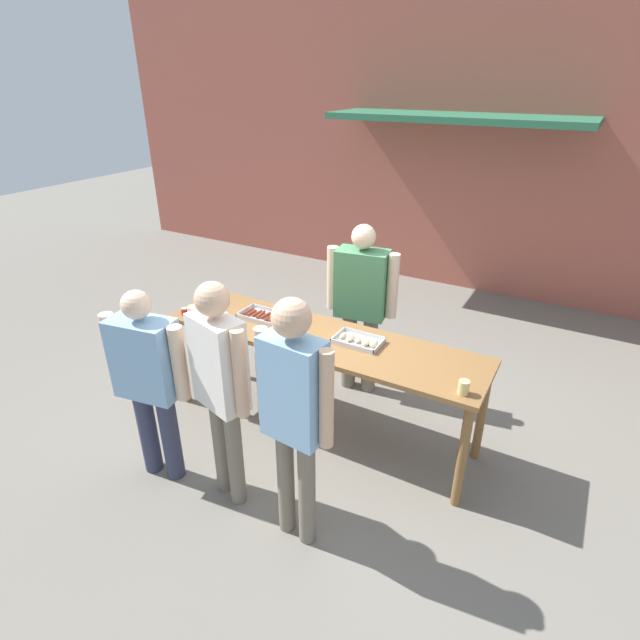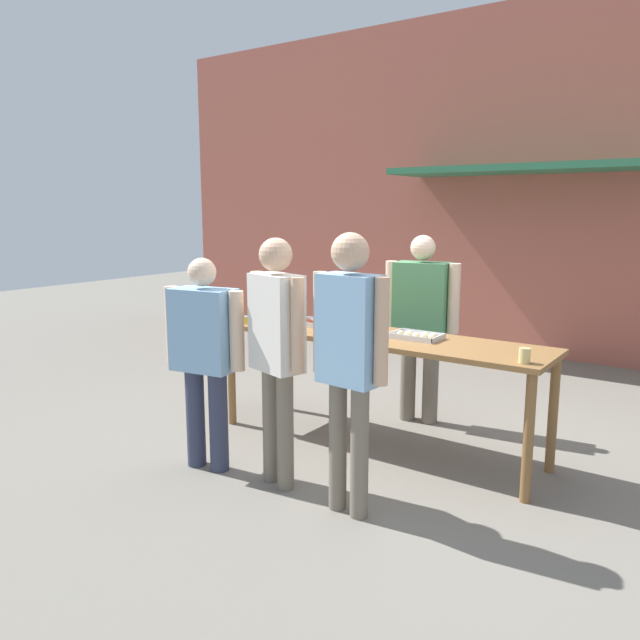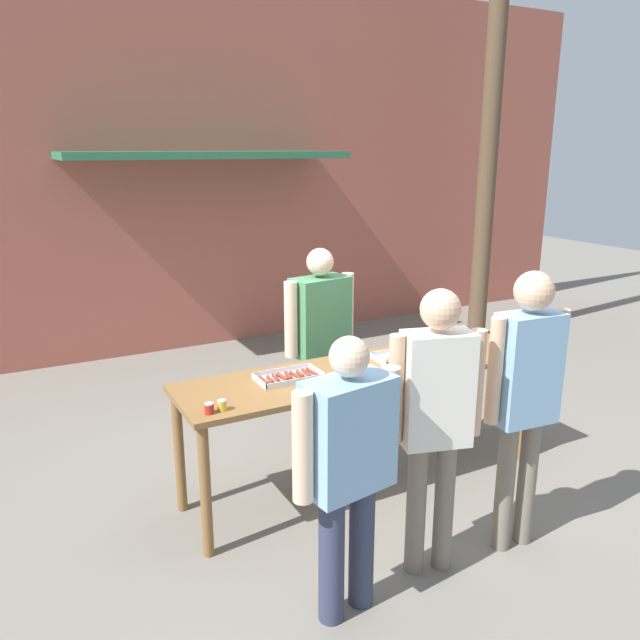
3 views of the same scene
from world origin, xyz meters
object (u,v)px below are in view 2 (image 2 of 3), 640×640
person_customer_with_cup (349,348)px  person_customer_holding_hotdog (205,348)px  food_tray_sausages (320,324)px  condiment_jar_ketchup (246,320)px  food_tray_buns (418,336)px  person_customer_waiting_in_line (277,340)px  person_server_behind_table (421,314)px  beer_cup (525,356)px  condiment_jar_mustard (239,319)px

person_customer_with_cup → person_customer_holding_hotdog: bearing=5.6°
food_tray_sausages → condiment_jar_ketchup: 0.66m
food_tray_buns → person_customer_waiting_in_line: person_customer_waiting_in_line is taller
food_tray_buns → person_customer_with_cup: person_customer_with_cup is taller
food_tray_buns → person_customer_holding_hotdog: (-1.15, -1.17, -0.03)m
person_customer_with_cup → person_customer_waiting_in_line: size_ratio=1.03×
condiment_jar_ketchup → person_customer_with_cup: 1.84m
food_tray_buns → person_customer_waiting_in_line: size_ratio=0.22×
food_tray_buns → person_server_behind_table: bearing=114.4°
food_tray_buns → beer_cup: 0.97m
food_tray_buns → person_customer_with_cup: 1.16m
condiment_jar_ketchup → beer_cup: beer_cup is taller
food_tray_sausages → person_customer_holding_hotdog: bearing=-100.2°
food_tray_sausages → person_customer_holding_hotdog: (-0.21, -1.17, -0.02)m
person_customer_holding_hotdog → person_customer_waiting_in_line: bearing=178.1°
food_tray_sausages → person_customer_waiting_in_line: (0.41, -1.09, 0.10)m
food_tray_sausages → food_tray_buns: bearing=-0.1°
condiment_jar_mustard → person_customer_with_cup: size_ratio=0.04×
food_tray_buns → person_server_behind_table: (-0.32, 0.70, 0.05)m
food_tray_buns → beer_cup: bearing=-17.6°
food_tray_sausages → person_customer_with_cup: (1.04, -1.15, 0.14)m
condiment_jar_ketchup → person_server_behind_table: 1.56m
person_customer_holding_hotdog → person_customer_waiting_in_line: (0.62, 0.08, 0.12)m
food_tray_buns → person_customer_waiting_in_line: (-0.53, -1.09, 0.10)m
person_customer_waiting_in_line → person_server_behind_table: bearing=-80.8°
condiment_jar_ketchup → person_customer_holding_hotdog: bearing=-66.8°
condiment_jar_ketchup → person_customer_waiting_in_line: 1.28m
beer_cup → person_customer_waiting_in_line: size_ratio=0.06×
food_tray_sausages → beer_cup: 1.88m
condiment_jar_mustard → person_server_behind_table: (1.29, 1.00, 0.04)m
condiment_jar_ketchup → person_customer_holding_hotdog: size_ratio=0.04×
food_tray_buns → food_tray_sausages: bearing=179.9°
condiment_jar_mustard → person_customer_holding_hotdog: (0.46, -0.87, -0.04)m
person_customer_holding_hotdog → person_customer_waiting_in_line: size_ratio=0.91×
condiment_jar_ketchup → beer_cup: bearing=0.0°
condiment_jar_mustard → person_server_behind_table: person_server_behind_table is taller
condiment_jar_ketchup → person_customer_with_cup: bearing=-27.8°
condiment_jar_ketchup → person_customer_with_cup: size_ratio=0.04×
condiment_jar_mustard → person_customer_holding_hotdog: person_customer_holding_hotdog is taller
beer_cup → person_server_behind_table: bearing=141.3°
person_customer_holding_hotdog → person_customer_with_cup: size_ratio=0.88×
food_tray_sausages → condiment_jar_mustard: bearing=-155.6°
food_tray_buns → person_server_behind_table: 0.77m
condiment_jar_ketchup → beer_cup: (2.44, 0.00, 0.02)m
condiment_jar_mustard → person_customer_waiting_in_line: 1.34m
condiment_jar_ketchup → person_customer_waiting_in_line: bearing=-38.7°
person_server_behind_table → person_customer_with_cup: person_customer_with_cup is taller
beer_cup → person_customer_waiting_in_line: person_customer_waiting_in_line is taller
beer_cup → person_customer_holding_hotdog: 2.24m
person_server_behind_table → person_customer_waiting_in_line: bearing=-105.4°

